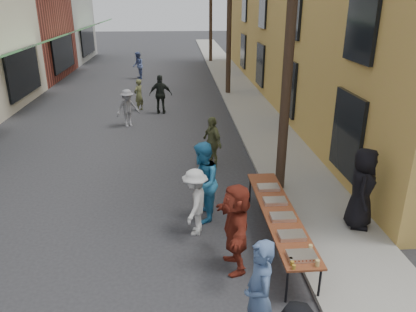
{
  "coord_description": "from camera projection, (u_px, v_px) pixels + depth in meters",
  "views": [
    {
      "loc": [
        1.58,
        -6.98,
        5.02
      ],
      "look_at": [
        2.27,
        2.45,
        1.3
      ],
      "focal_mm": 35.0,
      "sensor_mm": 36.0,
      "label": 1
    }
  ],
  "objects": [
    {
      "name": "utility_pole_near",
      "position": [
        291.0,
        20.0,
        9.64
      ],
      "size": [
        0.26,
        0.26,
        9.0
      ],
      "primitive_type": "cylinder",
      "color": "#2D2116",
      "rests_on": "ground"
    },
    {
      "name": "condiment_jar_a",
      "position": [
        294.0,
        267.0,
        6.8
      ],
      "size": [
        0.07,
        0.07,
        0.08
      ],
      "primitive_type": "cylinder",
      "color": "#A57F26",
      "rests_on": "serving_table"
    },
    {
      "name": "condiment_jar_b",
      "position": [
        292.0,
        263.0,
        6.9
      ],
      "size": [
        0.07,
        0.07,
        0.08
      ],
      "primitive_type": "cylinder",
      "color": "#A57F26",
      "rests_on": "serving_table"
    },
    {
      "name": "passerby_right",
      "position": [
        139.0,
        95.0,
        18.96
      ],
      "size": [
        0.59,
        0.65,
        1.48
      ],
      "primitive_type": "imported",
      "rotation": [
        0.0,
        0.0,
        4.12
      ],
      "color": "brown",
      "rests_on": "ground"
    },
    {
      "name": "catering_tray_foil_b",
      "position": [
        292.0,
        236.0,
        7.7
      ],
      "size": [
        0.5,
        0.33,
        0.08
      ],
      "primitive_type": "cube",
      "color": "#B2B2B7",
      "rests_on": "serving_table"
    },
    {
      "name": "passerby_left",
      "position": [
        128.0,
        108.0,
        16.6
      ],
      "size": [
        1.15,
        1.0,
        1.54
      ],
      "primitive_type": "imported",
      "rotation": [
        0.0,
        0.0,
        0.53
      ],
      "color": "slate",
      "rests_on": "ground"
    },
    {
      "name": "catering_tray_buns",
      "position": [
        283.0,
        217.0,
        8.35
      ],
      "size": [
        0.5,
        0.33,
        0.08
      ],
      "primitive_type": "cube",
      "color": "tan",
      "rests_on": "serving_table"
    },
    {
      "name": "catering_tray_sausage",
      "position": [
        302.0,
        256.0,
        7.1
      ],
      "size": [
        0.5,
        0.33,
        0.08
      ],
      "primitive_type": "cube",
      "color": "maroon",
      "rests_on": "serving_table"
    },
    {
      "name": "guest_front_e",
      "position": [
        212.0,
        142.0,
        12.56
      ],
      "size": [
        0.79,
        1.04,
        1.64
      ],
      "primitive_type": "imported",
      "rotation": [
        0.0,
        0.0,
        -1.1
      ],
      "color": "#5C6238",
      "rests_on": "ground"
    },
    {
      "name": "serving_table",
      "position": [
        279.0,
        213.0,
        8.66
      ],
      "size": [
        0.7,
        4.0,
        0.75
      ],
      "color": "brown",
      "rests_on": "ground"
    },
    {
      "name": "ground",
      "position": [
        105.0,
        263.0,
        8.21
      ],
      "size": [
        120.0,
        120.0,
        0.0
      ],
      "primitive_type": "plane",
      "color": "#28282B",
      "rests_on": "ground"
    },
    {
      "name": "catering_tray_foil_d",
      "position": [
        275.0,
        201.0,
        9.0
      ],
      "size": [
        0.5,
        0.33,
        0.08
      ],
      "primitive_type": "cube",
      "color": "#B2B2B7",
      "rests_on": "serving_table"
    },
    {
      "name": "catering_tray_buns_end",
      "position": [
        268.0,
        187.0,
        9.65
      ],
      "size": [
        0.5,
        0.33,
        0.08
      ],
      "primitive_type": "cube",
      "color": "tan",
      "rests_on": "serving_table"
    },
    {
      "name": "condiment_jar_c",
      "position": [
        291.0,
        260.0,
        6.99
      ],
      "size": [
        0.07,
        0.07,
        0.08
      ],
      "primitive_type": "cylinder",
      "color": "#A57F26",
      "rests_on": "serving_table"
    },
    {
      "name": "cup_stack",
      "position": [
        317.0,
        263.0,
        6.87
      ],
      "size": [
        0.08,
        0.08,
        0.12
      ],
      "primitive_type": "cylinder",
      "color": "tan",
      "rests_on": "serving_table"
    },
    {
      "name": "passerby_far",
      "position": [
        138.0,
        65.0,
        26.33
      ],
      "size": [
        0.8,
        0.95,
        1.73
      ],
      "primitive_type": "imported",
      "rotation": [
        0.0,
        0.0,
        4.9
      ],
      "color": "#50639C",
      "rests_on": "ground"
    },
    {
      "name": "server",
      "position": [
        362.0,
        188.0,
        9.02
      ],
      "size": [
        0.92,
        1.09,
        1.89
      ],
      "primitive_type": "imported",
      "rotation": [
        0.0,
        0.0,
        1.16
      ],
      "color": "black",
      "rests_on": "sidewalk"
    },
    {
      "name": "sidewalk",
      "position": [
        240.0,
        93.0,
        22.45
      ],
      "size": [
        2.2,
        60.0,
        0.1
      ],
      "primitive_type": "cube",
      "color": "gray",
      "rests_on": "ground"
    },
    {
      "name": "guest_queue_back",
      "position": [
        236.0,
        228.0,
        7.75
      ],
      "size": [
        0.64,
        1.71,
        1.81
      ],
      "primitive_type": "imported",
      "rotation": [
        0.0,
        0.0,
        -1.51
      ],
      "color": "maroon",
      "rests_on": "ground"
    },
    {
      "name": "utility_pole_far",
      "position": [
        211.0,
        4.0,
        31.91
      ],
      "size": [
        0.26,
        0.26,
        9.0
      ],
      "primitive_type": "cylinder",
      "color": "#2D2116",
      "rests_on": "ground"
    },
    {
      "name": "guest_front_b",
      "position": [
        259.0,
        297.0,
        5.93
      ],
      "size": [
        0.5,
        0.71,
        1.86
      ],
      "primitive_type": "imported",
      "rotation": [
        0.0,
        0.0,
        -1.48
      ],
      "color": "#48618B",
      "rests_on": "ground"
    },
    {
      "name": "utility_pole_mid",
      "position": [
        229.0,
        8.0,
        20.77
      ],
      "size": [
        0.26,
        0.26,
        9.0
      ],
      "primitive_type": "cylinder",
      "color": "#2D2116",
      "rests_on": "ground"
    },
    {
      "name": "guest_front_c",
      "position": [
        202.0,
        183.0,
        9.46
      ],
      "size": [
        0.86,
        1.04,
        1.95
      ],
      "primitive_type": "imported",
      "rotation": [
        0.0,
        0.0,
        -1.71
      ],
      "color": "teal",
      "rests_on": "ground"
    },
    {
      "name": "guest_front_d",
      "position": [
        195.0,
        202.0,
        8.98
      ],
      "size": [
        0.81,
        1.12,
        1.56
      ],
      "primitive_type": "imported",
      "rotation": [
        0.0,
        0.0,
        -1.82
      ],
      "color": "silver",
      "rests_on": "ground"
    },
    {
      "name": "passerby_mid",
      "position": [
        161.0,
        94.0,
        18.43
      ],
      "size": [
        1.06,
        0.5,
        1.76
      ],
      "primitive_type": "imported",
      "rotation": [
        0.0,
        0.0,
        3.07
      ],
      "color": "black",
      "rests_on": "ground"
    }
  ]
}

